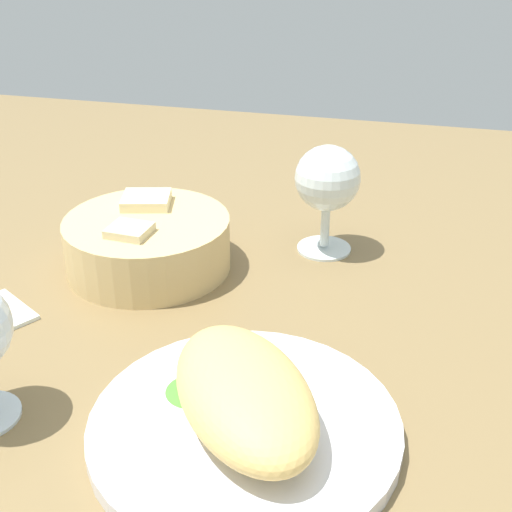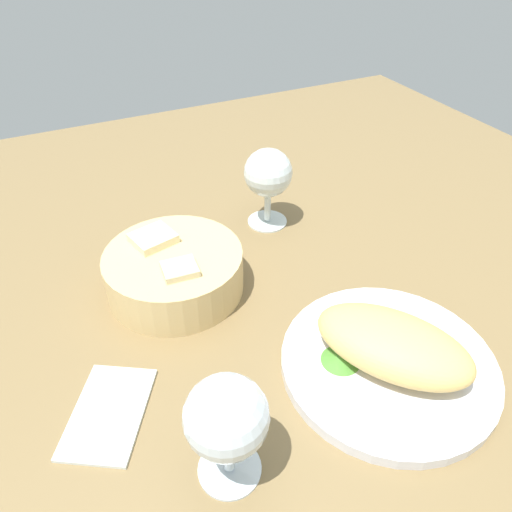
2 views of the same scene
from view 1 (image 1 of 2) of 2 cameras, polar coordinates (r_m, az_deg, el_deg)
name	(u,v)px [view 1 (image 1 of 2)]	position (r cm, az deg, el deg)	size (l,w,h in cm)	color
ground_plane	(191,339)	(64.32, -5.48, -6.93)	(140.00, 140.00, 2.00)	olive
plate	(245,427)	(52.26, -0.94, -14.05)	(23.20, 23.20, 1.40)	silver
omelette	(244,393)	(50.20, -0.97, -11.38)	(16.70, 9.18, 4.92)	#E3BB68
lettuce_garnish	(193,385)	(54.12, -5.31, -10.67)	(4.29, 4.29, 1.19)	#4B8D33
bread_basket	(148,242)	(73.45, -9.03, 1.17)	(17.43, 17.43, 6.78)	#D8B879
wine_glass_near	(327,183)	(74.43, 5.97, 6.09)	(7.14, 7.14, 12.22)	silver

